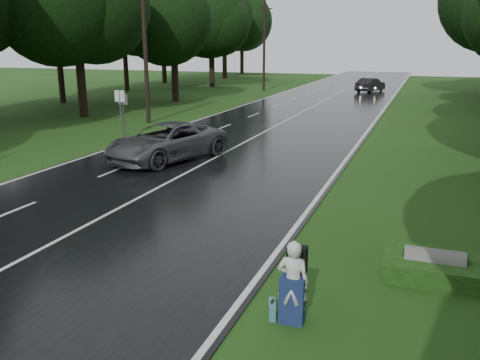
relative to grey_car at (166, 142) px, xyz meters
The scene contains 15 objects.
ground 10.70m from the grey_car, 79.67° to the right, with size 160.00×160.00×0.00m, color #214815.
road 9.73m from the grey_car, 78.62° to the left, with size 12.00×140.00×0.04m, color black.
lane_center 9.73m from the grey_car, 78.62° to the left, with size 0.12×140.00×0.01m, color silver.
grey_car is the anchor object (origin of this frame).
far_car 37.92m from the grey_car, 82.53° to the left, with size 1.58×4.53×1.49m, color black.
hitchhiker 14.54m from the grey_car, 52.20° to the right, with size 0.63×0.56×1.68m.
suitcase 14.27m from the grey_car, 53.42° to the right, with size 0.13×0.44×0.31m, color teal.
culvert 14.26m from the grey_car, 36.34° to the right, with size 0.66×0.66×1.33m, color slate.
utility_pole_mid 11.68m from the grey_car, 124.43° to the left, with size 1.80×0.28×9.44m, color black, non-canonical shape.
utility_pole_far 35.72m from the grey_car, 100.63° to the left, with size 1.80×0.28×9.82m, color black, non-canonical shape.
road_sign_a 6.94m from the grey_car, 140.16° to the left, with size 0.64×0.10×2.66m, color white, non-canonical shape.
road_sign_b 7.12m from the grey_car, 138.42° to the left, with size 0.58×0.10×2.41m, color white, non-canonical shape.
tree_left_d 16.40m from the grey_car, 139.93° to the left, with size 8.96×8.96×14.00m, color black, non-canonical shape.
tree_left_e 24.66m from the grey_car, 116.48° to the left, with size 8.03×8.03×12.55m, color black, non-canonical shape.
tree_left_f 41.18m from the grey_car, 110.55° to the left, with size 8.72×8.72×13.62m, color black, non-canonical shape.
Camera 1 is at (9.07, -9.48, 5.21)m, focal length 37.67 mm.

